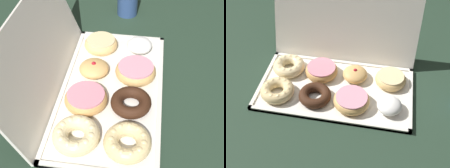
# 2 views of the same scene
# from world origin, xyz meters

# --- Properties ---
(ground_plane) EXTENTS (3.00, 3.00, 0.00)m
(ground_plane) POSITION_xyz_m (0.00, 0.00, 0.00)
(ground_plane) COLOR #233828
(donut_box) EXTENTS (0.54, 0.29, 0.01)m
(donut_box) POSITION_xyz_m (0.00, 0.00, 0.01)
(donut_box) COLOR silver
(donut_box) RESTS_ON ground
(box_lid_open) EXTENTS (0.54, 0.10, 0.25)m
(box_lid_open) POSITION_xyz_m (0.00, 0.19, 0.13)
(box_lid_open) COLOR silver
(box_lid_open) RESTS_ON ground
(cruller_donut_0) EXTENTS (0.12, 0.12, 0.04)m
(cruller_donut_0) POSITION_xyz_m (-0.19, -0.06, 0.03)
(cruller_donut_0) COLOR #EACC8C
(cruller_donut_0) RESTS_ON donut_box
(chocolate_cake_ring_donut_1) EXTENTS (0.11, 0.11, 0.03)m
(chocolate_cake_ring_donut_1) POSITION_xyz_m (-0.06, -0.06, 0.03)
(chocolate_cake_ring_donut_1) COLOR #381E11
(chocolate_cake_ring_donut_1) RESTS_ON donut_box
(pink_frosted_donut_2) EXTENTS (0.12, 0.12, 0.04)m
(pink_frosted_donut_2) POSITION_xyz_m (0.07, -0.06, 0.03)
(pink_frosted_donut_2) COLOR tan
(pink_frosted_donut_2) RESTS_ON donut_box
(powdered_filled_donut_3) EXTENTS (0.08, 0.08, 0.04)m
(powdered_filled_donut_3) POSITION_xyz_m (0.19, -0.07, 0.03)
(powdered_filled_donut_3) COLOR white
(powdered_filled_donut_3) RESTS_ON donut_box
(cruller_donut_4) EXTENTS (0.12, 0.12, 0.04)m
(cruller_donut_4) POSITION_xyz_m (-0.19, 0.06, 0.03)
(cruller_donut_4) COLOR beige
(cruller_donut_4) RESTS_ON donut_box
(pink_frosted_donut_5) EXTENTS (0.12, 0.12, 0.04)m
(pink_frosted_donut_5) POSITION_xyz_m (-0.06, 0.06, 0.03)
(pink_frosted_donut_5) COLOR tan
(pink_frosted_donut_5) RESTS_ON donut_box
(jelly_filled_donut_6) EXTENTS (0.09, 0.09, 0.05)m
(jelly_filled_donut_6) POSITION_xyz_m (0.06, 0.06, 0.03)
(jelly_filled_donut_6) COLOR tan
(jelly_filled_donut_6) RESTS_ON donut_box
(glazed_ring_donut_7) EXTENTS (0.11, 0.11, 0.04)m
(glazed_ring_donut_7) POSITION_xyz_m (0.19, 0.06, 0.03)
(glazed_ring_donut_7) COLOR #E5B770
(glazed_ring_donut_7) RESTS_ON donut_box
(coffee_mug) EXTENTS (0.10, 0.08, 0.10)m
(coffee_mug) POSITION_xyz_m (0.44, -0.00, 0.05)
(coffee_mug) COLOR navy
(coffee_mug) RESTS_ON ground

